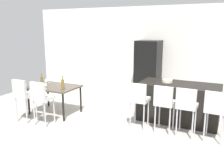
{
  "coord_description": "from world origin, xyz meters",
  "views": [
    {
      "loc": [
        1.87,
        -4.78,
        2.24
      ],
      "look_at": [
        -0.81,
        0.65,
        0.85
      ],
      "focal_mm": 39.76,
      "sensor_mm": 36.0,
      "label": 1
    }
  ],
  "objects": [
    {
      "name": "bar_chair_right",
      "position": [
        1.1,
        0.26,
        0.7
      ],
      "size": [
        0.41,
        0.41,
        1.05
      ],
      "color": "beige",
      "rests_on": "ground_plane"
    },
    {
      "name": "wine_glass_near",
      "position": [
        -2.67,
        0.47,
        0.86
      ],
      "size": [
        0.07,
        0.07,
        0.17
      ],
      "color": "silver",
      "rests_on": "dining_table"
    },
    {
      "name": "fruit_bowl",
      "position": [
        0.46,
        1.15,
        0.96
      ],
      "size": [
        0.25,
        0.25,
        0.07
      ],
      "primitive_type": "cylinder",
      "color": "beige",
      "rests_on": "kitchen_island"
    },
    {
      "name": "dining_table",
      "position": [
        -2.27,
        0.2,
        0.67
      ],
      "size": [
        1.24,
        0.88,
        0.74
      ],
      "color": "#4C4238",
      "rests_on": "ground_plane"
    },
    {
      "name": "bar_chair_left",
      "position": [
        0.05,
        0.26,
        0.7
      ],
      "size": [
        0.4,
        0.4,
        1.05
      ],
      "color": "beige",
      "rests_on": "ground_plane"
    },
    {
      "name": "bar_chair_far",
      "position": [
        1.65,
        0.26,
        0.7
      ],
      "size": [
        0.43,
        0.43,
        1.05
      ],
      "color": "beige",
      "rests_on": "ground_plane"
    },
    {
      "name": "wine_glass_middle",
      "position": [
        -2.27,
        -0.13,
        0.86
      ],
      "size": [
        0.07,
        0.07,
        0.17
      ],
      "color": "silver",
      "rests_on": "dining_table"
    },
    {
      "name": "bar_chair_middle",
      "position": [
        0.63,
        0.26,
        0.7
      ],
      "size": [
        0.41,
        0.41,
        1.05
      ],
      "color": "beige",
      "rests_on": "ground_plane"
    },
    {
      "name": "refrigerator",
      "position": [
        -0.53,
        2.66,
        0.92
      ],
      "size": [
        0.72,
        0.68,
        1.84
      ],
      "primitive_type": "cube",
      "color": "black",
      "rests_on": "ground_plane"
    },
    {
      "name": "ground_plane",
      "position": [
        0.0,
        0.0,
        0.0
      ],
      "size": [
        10.0,
        10.0,
        0.0
      ],
      "primitive_type": "plane",
      "color": "#ADA89E"
    },
    {
      "name": "back_wall",
      "position": [
        0.0,
        3.1,
        1.45
      ],
      "size": [
        10.0,
        0.12,
        2.9
      ],
      "primitive_type": "cube",
      "color": "silver",
      "rests_on": "ground_plane"
    },
    {
      "name": "wine_bottle_right",
      "position": [
        -1.82,
        -0.03,
        0.87
      ],
      "size": [
        0.07,
        0.07,
        0.35
      ],
      "color": "brown",
      "rests_on": "dining_table"
    },
    {
      "name": "wine_bottle_far",
      "position": [
        -2.49,
        -0.0,
        0.88
      ],
      "size": [
        0.07,
        0.07,
        0.36
      ],
      "color": "brown",
      "rests_on": "dining_table"
    },
    {
      "name": "dining_chair_far",
      "position": [
        -1.99,
        -0.6,
        0.7
      ],
      "size": [
        0.4,
        0.4,
        1.05
      ],
      "color": "beige",
      "rests_on": "ground_plane"
    },
    {
      "name": "wine_glass_left",
      "position": [
        -2.58,
        0.25,
        0.86
      ],
      "size": [
        0.07,
        0.07,
        0.17
      ],
      "color": "silver",
      "rests_on": "dining_table"
    },
    {
      "name": "dining_chair_near",
      "position": [
        -2.55,
        -0.6,
        0.7
      ],
      "size": [
        0.41,
        0.41,
        1.05
      ],
      "color": "beige",
      "rests_on": "ground_plane"
    },
    {
      "name": "kitchen_island",
      "position": [
        0.77,
        1.1,
        0.46
      ],
      "size": [
        1.88,
        0.94,
        0.92
      ],
      "primitive_type": "cube",
      "color": "black",
      "rests_on": "ground_plane"
    }
  ]
}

